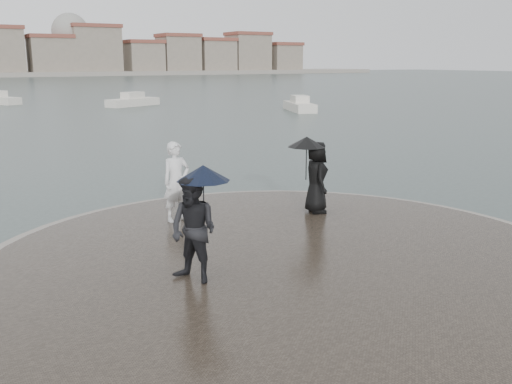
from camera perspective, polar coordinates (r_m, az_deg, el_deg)
ground at (r=8.92m, az=15.97°, el=-15.30°), size 400.00×400.00×0.00m
kerb_ring at (r=11.32m, az=3.27°, el=-7.67°), size 12.50×12.50×0.32m
quay_tip at (r=11.31m, az=3.28°, el=-7.57°), size 11.90×11.90×0.36m
statue at (r=13.75m, az=-7.96°, el=1.01°), size 0.76×0.55×1.93m
visitor_left at (r=9.91m, az=-6.11°, el=-2.83°), size 1.25×1.14×2.04m
visitor_right at (r=14.46m, az=5.86°, el=2.19°), size 1.15×1.09×1.95m
boats at (r=54.17m, az=-11.95°, el=8.74°), size 25.22×26.79×1.50m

